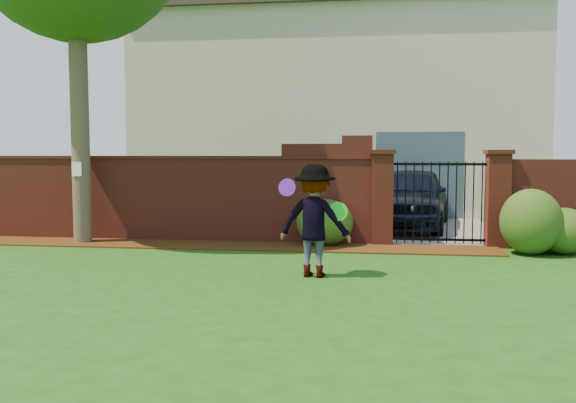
# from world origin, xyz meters

# --- Properties ---
(ground) EXTENTS (80.00, 80.00, 0.01)m
(ground) POSITION_xyz_m (0.00, 0.00, -0.01)
(ground) COLOR #194812
(ground) RESTS_ON ground
(mulch_bed) EXTENTS (11.10, 1.08, 0.03)m
(mulch_bed) POSITION_xyz_m (-0.95, 3.34, 0.01)
(mulch_bed) COLOR #361E09
(mulch_bed) RESTS_ON ground
(brick_wall) EXTENTS (8.70, 0.31, 2.16)m
(brick_wall) POSITION_xyz_m (-2.01, 4.00, 0.93)
(brick_wall) COLOR maroon
(brick_wall) RESTS_ON ground
(pillar_left) EXTENTS (0.50, 0.50, 1.88)m
(pillar_left) POSITION_xyz_m (2.40, 4.00, 0.96)
(pillar_left) COLOR maroon
(pillar_left) RESTS_ON ground
(pillar_right) EXTENTS (0.50, 0.50, 1.88)m
(pillar_right) POSITION_xyz_m (4.60, 4.00, 0.96)
(pillar_right) COLOR maroon
(pillar_right) RESTS_ON ground
(iron_gate) EXTENTS (1.78, 0.03, 1.60)m
(iron_gate) POSITION_xyz_m (3.50, 4.00, 0.85)
(iron_gate) COLOR black
(iron_gate) RESTS_ON ground
(driveway) EXTENTS (3.20, 8.00, 0.01)m
(driveway) POSITION_xyz_m (3.50, 8.00, 0.01)
(driveway) COLOR slate
(driveway) RESTS_ON ground
(house) EXTENTS (12.40, 6.40, 6.30)m
(house) POSITION_xyz_m (1.00, 12.00, 3.16)
(house) COLOR beige
(house) RESTS_ON ground
(car) EXTENTS (2.38, 4.59, 1.49)m
(car) POSITION_xyz_m (3.06, 6.61, 0.75)
(car) COLOR black
(car) RESTS_ON ground
(paper_notice) EXTENTS (0.20, 0.01, 0.28)m
(paper_notice) POSITION_xyz_m (-3.60, 3.21, 1.50)
(paper_notice) COLOR white
(paper_notice) RESTS_ON tree
(shrub_left) EXTENTS (1.12, 1.12, 0.92)m
(shrub_left) POSITION_xyz_m (1.28, 3.71, 0.46)
(shrub_left) COLOR #1F4815
(shrub_left) RESTS_ON ground
(shrub_middle) EXTENTS (1.08, 1.08, 1.18)m
(shrub_middle) POSITION_xyz_m (5.02, 3.16, 0.59)
(shrub_middle) COLOR #1F4815
(shrub_middle) RESTS_ON ground
(shrub_right) EXTENTS (0.94, 0.94, 0.84)m
(shrub_right) POSITION_xyz_m (5.61, 3.29, 0.42)
(shrub_right) COLOR #1F4815
(shrub_right) RESTS_ON ground
(man) EXTENTS (1.15, 0.77, 1.65)m
(man) POSITION_xyz_m (1.35, 0.69, 0.83)
(man) COLOR gray
(man) RESTS_ON ground
(frisbee_purple) EXTENTS (0.27, 0.12, 0.26)m
(frisbee_purple) POSITION_xyz_m (0.97, 0.60, 1.32)
(frisbee_purple) COLOR #5D1BAC
(frisbee_purple) RESTS_ON man
(frisbee_green) EXTENTS (0.28, 0.08, 0.27)m
(frisbee_green) POSITION_xyz_m (1.71, 0.60, 0.98)
(frisbee_green) COLOR green
(frisbee_green) RESTS_ON man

